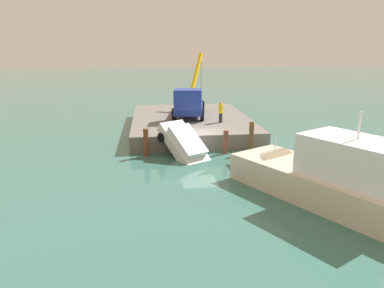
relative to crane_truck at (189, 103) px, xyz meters
The scene contains 10 objects.
ground 6.33m from the crane_truck, ahead, with size 200.00×200.00×0.00m, color #386B60.
dock 1.85m from the crane_truck, 148.54° to the left, with size 13.68×9.79×1.15m, color slate.
crane_truck is the anchor object (origin of this frame).
dock_worker 3.35m from the crane_truck, 42.72° to the left, with size 0.34×0.34×1.69m.
salvaged_car 8.11m from the crane_truck, ahead, with size 4.53×3.78×3.25m.
moored_yacht 15.47m from the crane_truck, 16.78° to the left, with size 13.09×9.35×5.83m.
piling_near 8.26m from the crane_truck, 26.54° to the right, with size 0.34×0.34×1.86m, color brown.
piling_mid 7.31m from the crane_truck, ahead, with size 0.34×0.34×1.84m, color brown.
piling_far 7.61m from the crane_truck, 13.24° to the left, with size 0.34×0.34×1.60m, color brown.
piling_end 8.19m from the crane_truck, 25.15° to the left, with size 0.32×0.32×2.16m, color brown.
Camera 1 is at (24.87, -3.41, 7.14)m, focal length 34.32 mm.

